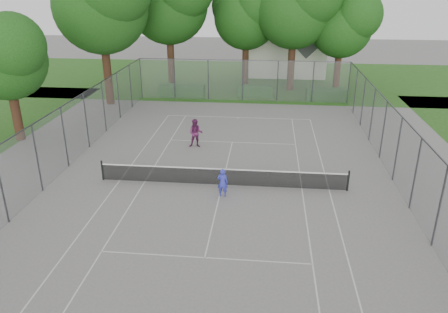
# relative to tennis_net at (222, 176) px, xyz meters

# --- Properties ---
(ground) EXTENTS (120.00, 120.00, 0.00)m
(ground) POSITION_rel_tennis_net_xyz_m (0.00, 0.00, -0.51)
(ground) COLOR slate
(ground) RESTS_ON ground
(grass_far) EXTENTS (60.00, 20.00, 0.00)m
(grass_far) POSITION_rel_tennis_net_xyz_m (0.00, 26.00, -0.51)
(grass_far) COLOR #224F16
(grass_far) RESTS_ON ground
(court_markings) EXTENTS (11.03, 23.83, 0.01)m
(court_markings) POSITION_rel_tennis_net_xyz_m (0.00, 0.00, -0.50)
(court_markings) COLOR beige
(court_markings) RESTS_ON ground
(tennis_net) EXTENTS (12.87, 0.10, 1.10)m
(tennis_net) POSITION_rel_tennis_net_xyz_m (0.00, 0.00, 0.00)
(tennis_net) COLOR black
(tennis_net) RESTS_ON ground
(perimeter_fence) EXTENTS (18.08, 34.08, 3.52)m
(perimeter_fence) POSITION_rel_tennis_net_xyz_m (0.00, 0.00, 1.30)
(perimeter_fence) COLOR #38383D
(perimeter_fence) RESTS_ON ground
(tree_far_midleft) EXTENTS (7.13, 6.51, 10.25)m
(tree_far_midleft) POSITION_rel_tennis_net_xyz_m (-0.03, 23.14, 6.53)
(tree_far_midleft) COLOR #321C12
(tree_far_midleft) RESTS_ON ground
(tree_far_midright) EXTENTS (7.98, 7.29, 11.48)m
(tree_far_midright) POSITION_rel_tennis_net_xyz_m (4.40, 21.26, 7.38)
(tree_far_midright) COLOR #321C12
(tree_far_midright) RESTS_ON ground
(tree_far_right) EXTENTS (6.38, 5.83, 9.18)m
(tree_far_right) POSITION_rel_tennis_net_xyz_m (8.71, 21.49, 5.79)
(tree_far_right) COLOR #321C12
(tree_far_right) RESTS_ON ground
(tree_side_front) EXTENTS (5.72, 5.23, 8.23)m
(tree_side_front) POSITION_rel_tennis_net_xyz_m (-14.04, 5.48, 5.14)
(tree_side_front) COLOR #321C12
(tree_side_front) RESTS_ON ground
(hedge_left) EXTENTS (4.09, 1.23, 1.02)m
(hedge_left) POSITION_rel_tennis_net_xyz_m (-5.57, 18.01, 0.00)
(hedge_left) COLOR #1A4917
(hedge_left) RESTS_ON ground
(hedge_mid) EXTENTS (3.13, 0.89, 0.98)m
(hedge_mid) POSITION_rel_tennis_net_xyz_m (1.03, 18.56, -0.02)
(hedge_mid) COLOR #1A4917
(hedge_mid) RESTS_ON ground
(hedge_right) EXTENTS (3.41, 1.25, 1.02)m
(hedge_right) POSITION_rel_tennis_net_xyz_m (7.30, 17.82, -0.00)
(hedge_right) COLOR #1A4917
(hedge_right) RESTS_ON ground
(house) EXTENTS (8.58, 6.65, 10.68)m
(house) POSITION_rel_tennis_net_xyz_m (3.90, 29.21, 3.79)
(house) COLOR silver
(house) RESTS_ON ground
(girl_player) EXTENTS (0.55, 0.38, 1.45)m
(girl_player) POSITION_rel_tennis_net_xyz_m (0.15, -1.20, 0.22)
(girl_player) COLOR #3439C4
(girl_player) RESTS_ON ground
(woman_player) EXTENTS (0.93, 0.74, 1.83)m
(woman_player) POSITION_rel_tennis_net_xyz_m (-2.23, 5.36, 0.40)
(woman_player) COLOR #672254
(woman_player) RESTS_ON ground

